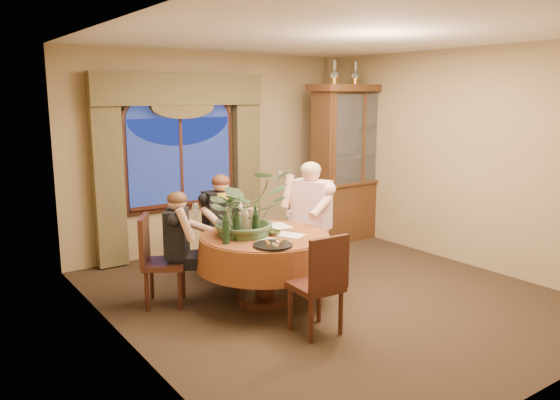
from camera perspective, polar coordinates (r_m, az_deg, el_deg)
floor at (r=6.25m, az=4.90°, el=-9.79°), size 5.00×5.00×0.00m
wall_back at (r=7.96m, az=-6.62°, el=5.03°), size 4.50×0.00×4.50m
wall_right at (r=7.55m, az=18.32°, el=4.24°), size 0.00×5.00×5.00m
ceiling at (r=5.88m, az=5.36°, el=16.69°), size 5.00×5.00×0.00m
window at (r=7.64m, az=-10.31°, el=3.94°), size 1.62×0.10×1.32m
arched_transom at (r=7.59m, az=-10.51°, el=9.79°), size 1.60×0.06×0.44m
drapery_left at (r=7.24m, az=-17.51°, el=2.27°), size 0.38×0.14×2.32m
drapery_right at (r=8.10m, az=-3.50°, el=3.62°), size 0.38×0.14×2.32m
swag_valance at (r=7.52m, az=-10.30°, el=11.31°), size 2.45×0.16×0.42m
dining_table at (r=5.90m, az=-1.60°, el=-7.14°), size 1.68×1.68×0.75m
china_cabinet at (r=8.53m, az=7.64°, el=3.90°), size 1.45×0.57×2.36m
oil_lamp_left at (r=8.20m, az=5.72°, el=13.12°), size 0.11×0.11×0.34m
oil_lamp_center at (r=8.47m, az=7.88°, el=13.00°), size 0.11×0.11×0.34m
oil_lamp_right at (r=8.76m, az=9.89°, el=12.87°), size 0.11×0.11×0.34m
chair_right at (r=6.79m, az=1.95°, el=-3.80°), size 0.58×0.58×0.96m
chair_back_right at (r=6.76m, az=-5.71°, el=-3.91°), size 0.46×0.46×0.96m
chair_back at (r=5.92m, az=-11.97°, el=-6.27°), size 0.58×0.58×0.96m
chair_front_left at (r=5.14m, az=3.73°, el=-8.70°), size 0.44×0.44×0.96m
person_pink at (r=6.63m, az=3.27°, el=-2.09°), size 0.63×0.65×1.43m
person_back at (r=5.91m, az=-10.70°, el=-4.93°), size 0.58×0.59×1.22m
person_scarf at (r=6.67m, az=-6.19°, el=-2.72°), size 0.47×0.43×1.28m
stoneware_vase at (r=5.79m, az=-2.87°, el=-2.21°), size 0.15×0.15×0.28m
centerpiece_plant at (r=5.72m, az=-3.58°, el=2.28°), size 0.92×1.02×0.80m
olive_bowl at (r=5.78m, az=-0.63°, el=-3.44°), size 0.14×0.14×0.04m
cheese_platter at (r=5.34m, az=-0.75°, el=-4.75°), size 0.39×0.39×0.02m
wine_bottle_0 at (r=5.61m, az=-5.55°, el=-2.41°), size 0.07×0.07×0.33m
wine_bottle_1 at (r=5.53m, az=-4.59°, el=-2.59°), size 0.07×0.07×0.33m
wine_bottle_2 at (r=5.42m, az=-5.68°, el=-2.89°), size 0.07×0.07×0.33m
wine_bottle_3 at (r=5.69m, az=-3.61°, el=-2.20°), size 0.07×0.07×0.33m
wine_bottle_4 at (r=5.78m, az=-5.49°, el=-2.02°), size 0.07×0.07×0.33m
wine_bottle_5 at (r=5.63m, az=-2.55°, el=-2.34°), size 0.07×0.07×0.33m
tasting_paper_0 at (r=5.76m, az=0.99°, el=-3.66°), size 0.32×0.36×0.00m
tasting_paper_1 at (r=6.15m, az=-0.09°, el=-2.72°), size 0.25×0.33×0.00m
tasting_paper_2 at (r=5.50m, az=-0.67°, el=-4.38°), size 0.30×0.35×0.00m
wine_glass_person_pink at (r=6.17m, az=0.94°, el=-1.86°), size 0.07×0.07×0.18m
wine_glass_person_back at (r=5.80m, az=-6.45°, el=-2.77°), size 0.07×0.07×0.18m
wine_glass_person_scarf at (r=6.18m, az=-4.02°, el=-1.86°), size 0.07×0.07×0.18m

